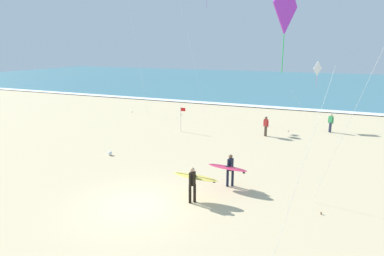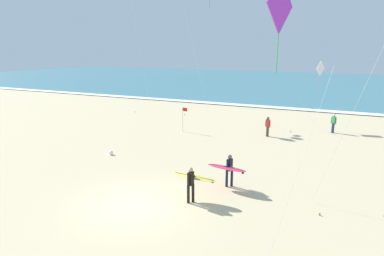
{
  "view_description": "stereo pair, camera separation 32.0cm",
  "coord_description": "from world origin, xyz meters",
  "px_view_note": "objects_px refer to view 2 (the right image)",
  "views": [
    {
      "loc": [
        7.81,
        -11.79,
        6.94
      ],
      "look_at": [
        0.41,
        5.27,
        2.47
      ],
      "focal_mm": 31.57,
      "sensor_mm": 36.0,
      "label": 1
    },
    {
      "loc": [
        8.1,
        -11.66,
        6.94
      ],
      "look_at": [
        0.41,
        5.27,
        2.47
      ],
      "focal_mm": 31.57,
      "sensor_mm": 36.0,
      "label": 2
    }
  ],
  "objects_px": {
    "surfer_trailing": "(192,180)",
    "beach_ball": "(111,153)",
    "kite_diamond_ivory_far": "(320,71)",
    "bystander_red_top": "(268,126)",
    "lifeguard_flag": "(183,117)",
    "surfer_lead": "(228,168)",
    "bystander_green_top": "(333,123)",
    "kite_diamond_violet_near": "(281,14)"
  },
  "relations": [
    {
      "from": "surfer_trailing",
      "to": "bystander_red_top",
      "type": "bearing_deg",
      "value": 87.12
    },
    {
      "from": "bystander_red_top",
      "to": "beach_ball",
      "type": "distance_m",
      "value": 12.33
    },
    {
      "from": "surfer_lead",
      "to": "kite_diamond_violet_near",
      "type": "bearing_deg",
      "value": -60.58
    },
    {
      "from": "surfer_lead",
      "to": "beach_ball",
      "type": "distance_m",
      "value": 8.98
    },
    {
      "from": "surfer_lead",
      "to": "kite_diamond_ivory_far",
      "type": "distance_m",
      "value": 16.77
    },
    {
      "from": "kite_diamond_ivory_far",
      "to": "bystander_red_top",
      "type": "relative_size",
      "value": 3.62
    },
    {
      "from": "surfer_trailing",
      "to": "bystander_green_top",
      "type": "xyz_separation_m",
      "value": [
        5.35,
        16.47,
        -0.24
      ]
    },
    {
      "from": "surfer_trailing",
      "to": "kite_diamond_ivory_far",
      "type": "distance_m",
      "value": 19.0
    },
    {
      "from": "beach_ball",
      "to": "lifeguard_flag",
      "type": "bearing_deg",
      "value": 78.3
    },
    {
      "from": "bystander_red_top",
      "to": "lifeguard_flag",
      "type": "height_order",
      "value": "lifeguard_flag"
    },
    {
      "from": "surfer_trailing",
      "to": "beach_ball",
      "type": "distance_m",
      "value": 8.77
    },
    {
      "from": "lifeguard_flag",
      "to": "beach_ball",
      "type": "distance_m",
      "value": 7.92
    },
    {
      "from": "kite_diamond_ivory_far",
      "to": "beach_ball",
      "type": "relative_size",
      "value": 20.58
    },
    {
      "from": "kite_diamond_violet_near",
      "to": "kite_diamond_ivory_far",
      "type": "distance_m",
      "value": 21.95
    },
    {
      "from": "surfer_trailing",
      "to": "bystander_red_top",
      "type": "distance_m",
      "value": 13.07
    },
    {
      "from": "kite_diamond_ivory_far",
      "to": "bystander_red_top",
      "type": "distance_m",
      "value": 7.34
    },
    {
      "from": "surfer_trailing",
      "to": "beach_ball",
      "type": "relative_size",
      "value": 7.79
    },
    {
      "from": "kite_diamond_violet_near",
      "to": "kite_diamond_ivory_far",
      "type": "bearing_deg",
      "value": 91.06
    },
    {
      "from": "surfer_lead",
      "to": "bystander_red_top",
      "type": "bearing_deg",
      "value": 91.82
    },
    {
      "from": "surfer_trailing",
      "to": "kite_diamond_ivory_far",
      "type": "bearing_deg",
      "value": 78.15
    },
    {
      "from": "kite_diamond_ivory_far",
      "to": "lifeguard_flag",
      "type": "bearing_deg",
      "value": -146.92
    },
    {
      "from": "beach_ball",
      "to": "kite_diamond_ivory_far",
      "type": "bearing_deg",
      "value": 50.81
    },
    {
      "from": "surfer_lead",
      "to": "kite_diamond_ivory_far",
      "type": "relative_size",
      "value": 0.37
    },
    {
      "from": "bystander_green_top",
      "to": "lifeguard_flag",
      "type": "bearing_deg",
      "value": -157.52
    },
    {
      "from": "surfer_trailing",
      "to": "beach_ball",
      "type": "xyz_separation_m",
      "value": [
        -7.73,
        4.03,
        -0.91
      ]
    },
    {
      "from": "kite_diamond_violet_near",
      "to": "kite_diamond_ivory_far",
      "type": "xyz_separation_m",
      "value": [
        -0.4,
        21.77,
        -2.83
      ]
    },
    {
      "from": "kite_diamond_ivory_far",
      "to": "lifeguard_flag",
      "type": "relative_size",
      "value": 2.74
    },
    {
      "from": "surfer_trailing",
      "to": "kite_diamond_ivory_far",
      "type": "height_order",
      "value": "kite_diamond_ivory_far"
    },
    {
      "from": "lifeguard_flag",
      "to": "beach_ball",
      "type": "height_order",
      "value": "lifeguard_flag"
    },
    {
      "from": "bystander_red_top",
      "to": "lifeguard_flag",
      "type": "xyz_separation_m",
      "value": [
        -6.8,
        -1.34,
        0.45
      ]
    },
    {
      "from": "bystander_red_top",
      "to": "beach_ball",
      "type": "height_order",
      "value": "bystander_red_top"
    },
    {
      "from": "kite_diamond_ivory_far",
      "to": "bystander_green_top",
      "type": "distance_m",
      "value": 4.76
    },
    {
      "from": "kite_diamond_ivory_far",
      "to": "beach_ball",
      "type": "height_order",
      "value": "kite_diamond_ivory_far"
    },
    {
      "from": "lifeguard_flag",
      "to": "surfer_trailing",
      "type": "bearing_deg",
      "value": -62.33
    },
    {
      "from": "kite_diamond_violet_near",
      "to": "beach_ball",
      "type": "height_order",
      "value": "kite_diamond_violet_near"
    },
    {
      "from": "kite_diamond_violet_near",
      "to": "bystander_red_top",
      "type": "distance_m",
      "value": 18.38
    },
    {
      "from": "surfer_trailing",
      "to": "bystander_green_top",
      "type": "relative_size",
      "value": 1.37
    },
    {
      "from": "bystander_red_top",
      "to": "beach_ball",
      "type": "relative_size",
      "value": 5.68
    },
    {
      "from": "bystander_red_top",
      "to": "lifeguard_flag",
      "type": "distance_m",
      "value": 6.94
    },
    {
      "from": "lifeguard_flag",
      "to": "surfer_lead",
      "type": "bearing_deg",
      "value": -53.27
    },
    {
      "from": "surfer_lead",
      "to": "surfer_trailing",
      "type": "bearing_deg",
      "value": -115.19
    },
    {
      "from": "bystander_green_top",
      "to": "bystander_red_top",
      "type": "relative_size",
      "value": 1.0
    }
  ]
}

